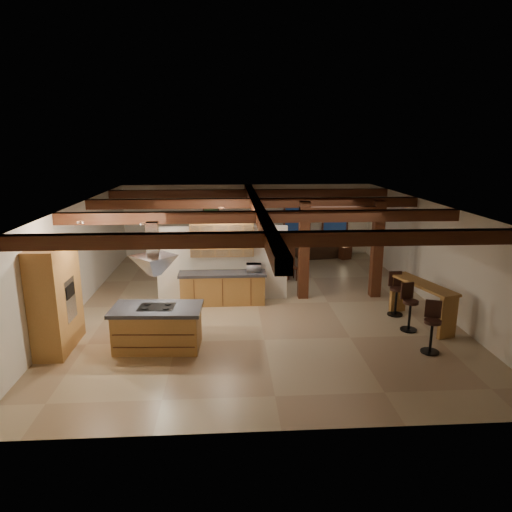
{
  "coord_description": "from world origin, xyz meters",
  "views": [
    {
      "loc": [
        -0.81,
        -12.45,
        4.56
      ],
      "look_at": [
        -0.01,
        0.5,
        1.31
      ],
      "focal_mm": 32.0,
      "sensor_mm": 36.0,
      "label": 1
    }
  ],
  "objects": [
    {
      "name": "dining_chairs",
      "position": [
        0.52,
        2.91,
        0.58
      ],
      "size": [
        1.97,
        1.97,
        1.15
      ],
      "color": "#3D150F",
      "rests_on": "ground"
    },
    {
      "name": "framed_art",
      "position": [
        -1.5,
        5.94,
        1.7
      ],
      "size": [
        0.65,
        0.05,
        0.85
      ],
      "color": "#3D150F",
      "rests_on": "room_walls"
    },
    {
      "name": "kitchen_island",
      "position": [
        -2.44,
        -2.75,
        0.5
      ],
      "size": [
        2.06,
        1.17,
        0.99
      ],
      "color": "#986231",
      "rests_on": "ground"
    },
    {
      "name": "bar_stool_c",
      "position": [
        3.67,
        -1.06,
        0.6
      ],
      "size": [
        0.41,
        0.41,
        1.18
      ],
      "color": "black",
      "rests_on": "ground"
    },
    {
      "name": "back_windows",
      "position": [
        2.8,
        5.93,
        1.5
      ],
      "size": [
        2.7,
        0.07,
        1.7
      ],
      "color": "#3D150F",
      "rests_on": "room_walls"
    },
    {
      "name": "timber_posts",
      "position": [
        2.5,
        0.5,
        1.76
      ],
      "size": [
        2.5,
        0.3,
        2.9
      ],
      "color": "#3D150F",
      "rests_on": "ground"
    },
    {
      "name": "side_table",
      "position": [
        3.82,
        5.06,
        0.25
      ],
      "size": [
        0.53,
        0.53,
        0.51
      ],
      "primitive_type": "cube",
      "rotation": [
        0.0,
        0.0,
        0.37
      ],
      "color": "#3D150F",
      "rests_on": "ground"
    },
    {
      "name": "dining_table",
      "position": [
        0.52,
        2.91,
        0.32
      ],
      "size": [
        2.05,
        1.47,
        0.65
      ],
      "primitive_type": "imported",
      "rotation": [
        0.0,
        0.0,
        -0.26
      ],
      "color": "#421910",
      "rests_on": "ground"
    },
    {
      "name": "bar_counter",
      "position": [
        4.08,
        -1.74,
        0.74
      ],
      "size": [
        1.09,
        2.15,
        1.1
      ],
      "color": "#986231",
      "rests_on": "ground"
    },
    {
      "name": "bar_stool_a",
      "position": [
        3.65,
        -3.33,
        0.59
      ],
      "size": [
        0.43,
        0.45,
        1.17
      ],
      "color": "black",
      "rests_on": "ground"
    },
    {
      "name": "partition_wall",
      "position": [
        -1.0,
        0.5,
        1.1
      ],
      "size": [
        3.8,
        0.18,
        2.2
      ],
      "primitive_type": "cube",
      "color": "beige",
      "rests_on": "ground"
    },
    {
      "name": "back_counter",
      "position": [
        -1.0,
        0.11,
        0.48
      ],
      "size": [
        2.5,
        0.66,
        0.94
      ],
      "color": "#986231",
      "rests_on": "ground"
    },
    {
      "name": "recessed_cans",
      "position": [
        -2.53,
        -1.93,
        2.87
      ],
      "size": [
        3.16,
        2.46,
        0.03
      ],
      "color": "silver",
      "rests_on": "room_walls"
    },
    {
      "name": "ground",
      "position": [
        0.0,
        0.0,
        0.0
      ],
      "size": [
        12.0,
        12.0,
        0.0
      ],
      "primitive_type": "plane",
      "color": "tan",
      "rests_on": "ground"
    },
    {
      "name": "bar_stool_b",
      "position": [
        3.62,
        -2.1,
        0.6
      ],
      "size": [
        0.43,
        0.44,
        1.19
      ],
      "color": "black",
      "rests_on": "ground"
    },
    {
      "name": "upper_display_cabinet",
      "position": [
        -1.0,
        0.31,
        1.85
      ],
      "size": [
        1.8,
        0.36,
        0.95
      ],
      "color": "#986231",
      "rests_on": "partition_wall"
    },
    {
      "name": "room_walls",
      "position": [
        0.0,
        0.0,
        1.78
      ],
      "size": [
        12.0,
        12.0,
        12.0
      ],
      "color": "beige",
      "rests_on": "ground"
    },
    {
      "name": "ceiling_beams",
      "position": [
        0.0,
        0.0,
        2.76
      ],
      "size": [
        10.0,
        12.0,
        0.28
      ],
      "color": "#3D150F",
      "rests_on": "room_walls"
    },
    {
      "name": "range_hood",
      "position": [
        -2.44,
        -2.75,
        1.78
      ],
      "size": [
        1.1,
        1.1,
        1.4
      ],
      "color": "silver",
      "rests_on": "room_walls"
    },
    {
      "name": "pantry_cabinet",
      "position": [
        -4.67,
        -2.6,
        1.2
      ],
      "size": [
        0.67,
        1.6,
        2.4
      ],
      "color": "#986231",
      "rests_on": "ground"
    },
    {
      "name": "microwave",
      "position": [
        -0.1,
        0.11,
        1.06
      ],
      "size": [
        0.43,
        0.3,
        0.23
      ],
      "primitive_type": "imported",
      "rotation": [
        0.0,
        0.0,
        3.11
      ],
      "color": "#B1B1B5",
      "rests_on": "back_counter"
    },
    {
      "name": "sofa",
      "position": [
        3.03,
        5.43,
        0.32
      ],
      "size": [
        2.31,
        1.24,
        0.64
      ],
      "primitive_type": "imported",
      "rotation": [
        0.0,
        0.0,
        3.32
      ],
      "color": "black",
      "rests_on": "ground"
    },
    {
      "name": "table_lamp",
      "position": [
        3.82,
        5.06,
        0.72
      ],
      "size": [
        0.26,
        0.26,
        0.3
      ],
      "color": "black",
      "rests_on": "side_table"
    }
  ]
}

